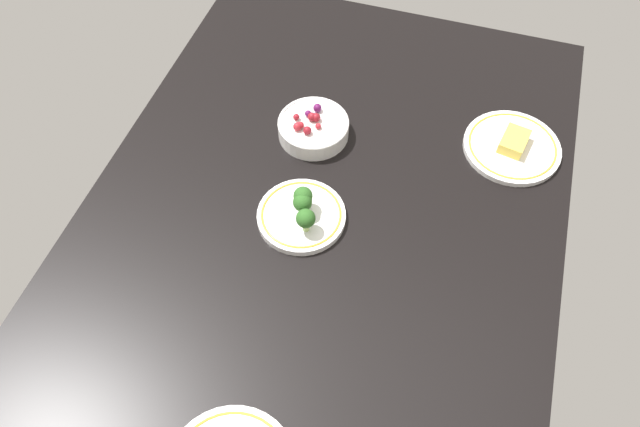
% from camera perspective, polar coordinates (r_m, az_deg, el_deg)
% --- Properties ---
extents(dining_table, '(1.50, 1.03, 0.04)m').
position_cam_1_polar(dining_table, '(1.31, 0.00, -0.99)').
color(dining_table, black).
rests_on(dining_table, ground).
extents(bowl_berries, '(0.17, 0.17, 0.06)m').
position_cam_1_polar(bowl_berries, '(1.42, -0.65, 8.24)').
color(bowl_berries, white).
rests_on(bowl_berries, dining_table).
extents(plate_cheese, '(0.23, 0.23, 0.04)m').
position_cam_1_polar(plate_cheese, '(1.47, 17.92, 6.15)').
color(plate_cheese, white).
rests_on(plate_cheese, dining_table).
extents(plate_broccoli, '(0.19, 0.19, 0.08)m').
position_cam_1_polar(plate_broccoli, '(1.27, -1.74, 0.00)').
color(plate_broccoli, white).
rests_on(plate_broccoli, dining_table).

